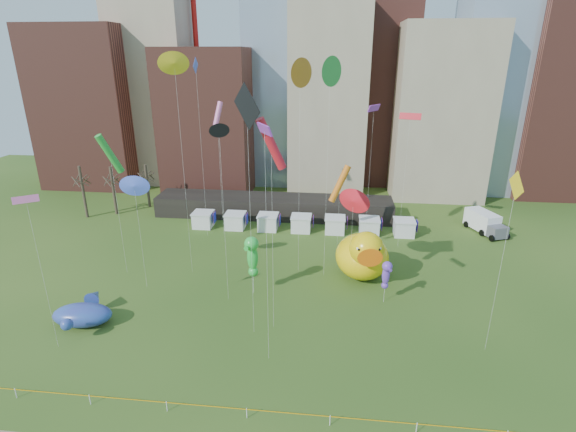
# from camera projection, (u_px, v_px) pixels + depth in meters

# --- Properties ---
(ground) EXTENTS (160.00, 160.00, 0.00)m
(ground) POSITION_uv_depth(u_px,v_px,m) (247.00, 418.00, 31.43)
(ground) COLOR #264816
(ground) RESTS_ON ground
(skyline) EXTENTS (101.00, 23.00, 68.00)m
(skyline) POSITION_uv_depth(u_px,v_px,m) (320.00, 74.00, 80.56)
(skyline) COLOR brown
(skyline) RESTS_ON ground
(pavilion) EXTENTS (38.00, 6.00, 3.20)m
(pavilion) POSITION_uv_depth(u_px,v_px,m) (274.00, 206.00, 70.39)
(pavilion) COLOR black
(pavilion) RESTS_ON ground
(vendor_tents) EXTENTS (33.24, 2.80, 2.40)m
(vendor_tents) POSITION_uv_depth(u_px,v_px,m) (301.00, 224.00, 64.46)
(vendor_tents) COLOR white
(vendor_tents) RESTS_ON ground
(bare_trees) EXTENTS (8.44, 6.44, 8.50)m
(bare_trees) POSITION_uv_depth(u_px,v_px,m) (114.00, 190.00, 70.89)
(bare_trees) COLOR #382B21
(bare_trees) RESTS_ON ground
(caution_tape) EXTENTS (50.00, 0.06, 0.90)m
(caution_tape) POSITION_uv_depth(u_px,v_px,m) (247.00, 411.00, 31.20)
(caution_tape) COLOR white
(caution_tape) RESTS_ON ground
(big_duck) EXTENTS (7.02, 8.85, 6.53)m
(big_duck) POSITION_uv_depth(u_px,v_px,m) (363.00, 255.00, 50.17)
(big_duck) COLOR yellow
(big_duck) RESTS_ON ground
(small_duck) EXTENTS (3.25, 3.87, 2.76)m
(small_duck) POSITION_uv_depth(u_px,v_px,m) (375.00, 256.00, 53.95)
(small_duck) COLOR white
(small_duck) RESTS_ON ground
(seahorse_green) EXTENTS (1.96, 2.23, 6.77)m
(seahorse_green) POSITION_uv_depth(u_px,v_px,m) (252.00, 253.00, 46.23)
(seahorse_green) COLOR silver
(seahorse_green) RESTS_ON ground
(seahorse_purple) EXTENTS (1.35, 1.53, 4.81)m
(seahorse_purple) POSITION_uv_depth(u_px,v_px,m) (386.00, 273.00, 44.95)
(seahorse_purple) COLOR silver
(seahorse_purple) RESTS_ON ground
(whale_inflatable) EXTENTS (5.99, 7.37, 2.52)m
(whale_inflatable) POSITION_uv_depth(u_px,v_px,m) (83.00, 313.00, 42.10)
(whale_inflatable) COLOR #393592
(whale_inflatable) RESTS_ON ground
(box_truck) EXTENTS (4.85, 7.32, 2.93)m
(box_truck) POSITION_uv_depth(u_px,v_px,m) (485.00, 222.00, 64.01)
(box_truck) COLOR white
(box_truck) RESTS_ON ground
(kite_0) EXTENTS (2.37, 1.89, 10.96)m
(kite_0) POSITION_uv_depth(u_px,v_px,m) (353.00, 201.00, 47.71)
(kite_0) COLOR silver
(kite_0) RESTS_ON ground
(kite_1) EXTENTS (1.54, 2.52, 18.96)m
(kite_1) POSITION_uv_depth(u_px,v_px,m) (217.00, 117.00, 57.89)
(kite_1) COLOR silver
(kite_1) RESTS_ON ground
(kite_2) EXTENTS (2.61, 2.63, 22.79)m
(kite_2) POSITION_uv_depth(u_px,v_px,m) (247.00, 110.00, 33.99)
(kite_2) COLOR silver
(kite_2) RESTS_ON ground
(kite_3) EXTENTS (1.62, 2.89, 24.69)m
(kite_3) POSITION_uv_depth(u_px,v_px,m) (330.00, 72.00, 43.70)
(kite_3) COLOR silver
(kite_3) RESTS_ON ground
(kite_4) EXTENTS (0.34, 2.26, 16.41)m
(kite_4) POSITION_uv_depth(u_px,v_px,m) (515.00, 190.00, 33.57)
(kite_4) COLOR silver
(kite_4) RESTS_ON ground
(kite_5) EXTENTS (0.06, 2.03, 24.51)m
(kite_5) POSITION_uv_depth(u_px,v_px,m) (196.00, 74.00, 55.31)
(kite_5) COLOR silver
(kite_5) RESTS_ON ground
(kite_6) EXTENTS (1.57, 2.92, 24.51)m
(kite_6) POSITION_uv_depth(u_px,v_px,m) (300.00, 73.00, 44.93)
(kite_6) COLOR silver
(kite_6) RESTS_ON ground
(kite_7) EXTENTS (1.47, 2.25, 20.18)m
(kite_7) POSITION_uv_depth(u_px,v_px,m) (265.00, 132.00, 30.75)
(kite_7) COLOR silver
(kite_7) RESTS_ON ground
(kite_8) EXTENTS (2.63, 1.15, 18.05)m
(kite_8) POSITION_uv_depth(u_px,v_px,m) (410.00, 118.00, 53.37)
(kite_8) COLOR silver
(kite_8) RESTS_ON ground
(kite_9) EXTENTS (1.71, 1.37, 14.33)m
(kite_9) POSITION_uv_depth(u_px,v_px,m) (26.00, 202.00, 34.28)
(kite_9) COLOR silver
(kite_9) RESTS_ON ground
(kite_10) EXTENTS (1.23, 0.81, 18.79)m
(kite_10) POSITION_uv_depth(u_px,v_px,m) (219.00, 132.00, 40.50)
(kite_10) COLOR silver
(kite_10) RESTS_ON ground
(kite_11) EXTENTS (2.35, 2.57, 16.88)m
(kite_11) POSITION_uv_depth(u_px,v_px,m) (110.00, 154.00, 47.31)
(kite_11) COLOR silver
(kite_11) RESTS_ON ground
(kite_12) EXTENTS (1.89, 1.80, 25.12)m
(kite_12) POSITION_uv_depth(u_px,v_px,m) (174.00, 64.00, 44.31)
(kite_12) COLOR silver
(kite_12) RESTS_ON ground
(kite_13) EXTENTS (2.21, 0.40, 12.97)m
(kite_13) POSITION_uv_depth(u_px,v_px,m) (134.00, 186.00, 45.21)
(kite_13) COLOR silver
(kite_13) RESTS_ON ground
(kite_14) EXTENTS (3.07, 1.93, 11.32)m
(kite_14) POSITION_uv_depth(u_px,v_px,m) (340.00, 184.00, 57.07)
(kite_14) COLOR silver
(kite_14) RESTS_ON ground
(kite_15) EXTENTS (1.74, 2.43, 19.12)m
(kite_15) POSITION_uv_depth(u_px,v_px,m) (374.00, 109.00, 52.40)
(kite_15) COLOR silver
(kite_15) RESTS_ON ground
(kite_16) EXTENTS (2.72, 1.92, 20.10)m
(kite_16) POSITION_uv_depth(u_px,v_px,m) (271.00, 144.00, 35.79)
(kite_16) COLOR silver
(kite_16) RESTS_ON ground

